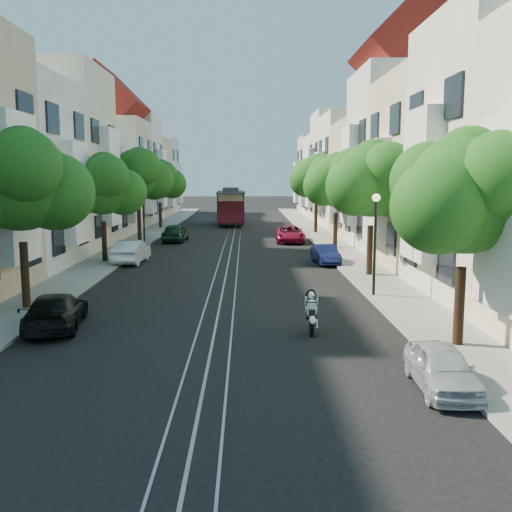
{
  "coord_description": "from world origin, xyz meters",
  "views": [
    {
      "loc": [
        1.01,
        -19.03,
        4.97
      ],
      "look_at": [
        1.44,
        4.57,
        1.67
      ],
      "focal_mm": 40.0,
      "sensor_mm": 36.0,
      "label": 1
    }
  ],
  "objects_px": {
    "tree_e_b": "(373,181)",
    "parked_car_w_near": "(56,311)",
    "tree_w_c": "(139,175)",
    "tree_w_d": "(160,181)",
    "parked_car_w_mid": "(132,252)",
    "cable_car": "(231,205)",
    "tree_e_d": "(317,178)",
    "tree_w_b": "(103,187)",
    "lamp_east": "(375,229)",
    "tree_w_a": "(21,183)",
    "sportbike_rider": "(311,309)",
    "parked_car_e_mid": "(326,254)",
    "parked_car_e_far": "(290,234)",
    "parked_car_e_near": "(442,368)",
    "parked_car_w_far": "(175,233)",
    "tree_e_c": "(337,182)",
    "tree_e_a": "(467,197)"
  },
  "relations": [
    {
      "from": "cable_car",
      "to": "parked_car_w_near",
      "type": "relative_size",
      "value": 2.27
    },
    {
      "from": "tree_w_a",
      "to": "cable_car",
      "type": "relative_size",
      "value": 0.73
    },
    {
      "from": "tree_e_d",
      "to": "tree_w_a",
      "type": "distance_m",
      "value": 32.38
    },
    {
      "from": "tree_e_c",
      "to": "parked_car_e_near",
      "type": "xyz_separation_m",
      "value": [
        -1.66,
        -26.25,
        -4.07
      ]
    },
    {
      "from": "tree_w_d",
      "to": "tree_e_b",
      "type": "bearing_deg",
      "value": -61.93
    },
    {
      "from": "tree_e_b",
      "to": "tree_w_a",
      "type": "xyz_separation_m",
      "value": [
        -14.4,
        -7.0,
        0.0
      ]
    },
    {
      "from": "parked_car_w_far",
      "to": "tree_e_b",
      "type": "bearing_deg",
      "value": 130.16
    },
    {
      "from": "tree_w_b",
      "to": "parked_car_e_mid",
      "type": "height_order",
      "value": "tree_w_b"
    },
    {
      "from": "parked_car_e_mid",
      "to": "tree_e_d",
      "type": "bearing_deg",
      "value": 80.12
    },
    {
      "from": "tree_w_c",
      "to": "parked_car_w_far",
      "type": "relative_size",
      "value": 1.76
    },
    {
      "from": "tree_w_c",
      "to": "parked_car_w_near",
      "type": "distance_m",
      "value": 26.04
    },
    {
      "from": "tree_w_c",
      "to": "parked_car_w_mid",
      "type": "xyz_separation_m",
      "value": [
        1.54,
        -11.18,
        -4.41
      ]
    },
    {
      "from": "tree_w_c",
      "to": "parked_car_e_far",
      "type": "xyz_separation_m",
      "value": [
        11.54,
        -0.81,
        -4.44
      ]
    },
    {
      "from": "parked_car_w_far",
      "to": "parked_car_w_mid",
      "type": "bearing_deg",
      "value": 87.44
    },
    {
      "from": "cable_car",
      "to": "tree_w_c",
      "type": "bearing_deg",
      "value": -114.11
    },
    {
      "from": "parked_car_e_mid",
      "to": "tree_w_c",
      "type": "bearing_deg",
      "value": 132.89
    },
    {
      "from": "cable_car",
      "to": "tree_e_d",
      "type": "bearing_deg",
      "value": -51.72
    },
    {
      "from": "cable_car",
      "to": "parked_car_e_near",
      "type": "bearing_deg",
      "value": -83.5
    },
    {
      "from": "parked_car_e_near",
      "to": "parked_car_w_far",
      "type": "xyz_separation_m",
      "value": [
        -10.0,
        31.03,
        0.16
      ]
    },
    {
      "from": "parked_car_w_far",
      "to": "tree_w_c",
      "type": "bearing_deg",
      "value": -1.01
    },
    {
      "from": "tree_e_d",
      "to": "parked_car_e_near",
      "type": "bearing_deg",
      "value": -92.55
    },
    {
      "from": "tree_w_b",
      "to": "lamp_east",
      "type": "relative_size",
      "value": 1.51
    },
    {
      "from": "tree_e_b",
      "to": "parked_car_w_far",
      "type": "distance_m",
      "value": 20.03
    },
    {
      "from": "tree_e_b",
      "to": "lamp_east",
      "type": "relative_size",
      "value": 1.61
    },
    {
      "from": "tree_e_a",
      "to": "tree_w_d",
      "type": "distance_m",
      "value": 41.57
    },
    {
      "from": "tree_w_d",
      "to": "parked_car_w_mid",
      "type": "xyz_separation_m",
      "value": [
        1.54,
        -22.18,
        -3.94
      ]
    },
    {
      "from": "tree_w_b",
      "to": "lamp_east",
      "type": "xyz_separation_m",
      "value": [
        13.44,
        -9.98,
        -1.55
      ]
    },
    {
      "from": "tree_e_b",
      "to": "tree_w_c",
      "type": "relative_size",
      "value": 0.94
    },
    {
      "from": "tree_e_d",
      "to": "parked_car_e_near",
      "type": "height_order",
      "value": "tree_e_d"
    },
    {
      "from": "tree_e_d",
      "to": "parked_car_w_mid",
      "type": "distance_m",
      "value": 21.87
    },
    {
      "from": "tree_e_c",
      "to": "parked_car_w_far",
      "type": "bearing_deg",
      "value": 157.73
    },
    {
      "from": "tree_w_d",
      "to": "sportbike_rider",
      "type": "height_order",
      "value": "tree_w_d"
    },
    {
      "from": "tree_w_a",
      "to": "sportbike_rider",
      "type": "height_order",
      "value": "tree_w_a"
    },
    {
      "from": "parked_car_e_near",
      "to": "tree_w_b",
      "type": "bearing_deg",
      "value": 124.43
    },
    {
      "from": "parked_car_w_near",
      "to": "tree_e_b",
      "type": "bearing_deg",
      "value": -150.29
    },
    {
      "from": "tree_w_d",
      "to": "sportbike_rider",
      "type": "xyz_separation_m",
      "value": [
        10.26,
        -37.16,
        -3.86
      ]
    },
    {
      "from": "tree_e_b",
      "to": "parked_car_w_mid",
      "type": "relative_size",
      "value": 1.66
    },
    {
      "from": "lamp_east",
      "to": "cable_car",
      "type": "distance_m",
      "value": 37.12
    },
    {
      "from": "sportbike_rider",
      "to": "tree_w_b",
      "type": "bearing_deg",
      "value": 128.02
    },
    {
      "from": "tree_e_a",
      "to": "lamp_east",
      "type": "relative_size",
      "value": 1.51
    },
    {
      "from": "tree_w_c",
      "to": "tree_w_d",
      "type": "height_order",
      "value": "tree_w_c"
    },
    {
      "from": "tree_w_b",
      "to": "parked_car_w_far",
      "type": "height_order",
      "value": "tree_w_b"
    },
    {
      "from": "tree_w_d",
      "to": "parked_car_e_far",
      "type": "relative_size",
      "value": 1.44
    },
    {
      "from": "lamp_east",
      "to": "sportbike_rider",
      "type": "bearing_deg",
      "value": -121.53
    },
    {
      "from": "tree_e_b",
      "to": "parked_car_e_mid",
      "type": "bearing_deg",
      "value": 111.16
    },
    {
      "from": "tree_e_d",
      "to": "sportbike_rider",
      "type": "xyz_separation_m",
      "value": [
        -4.14,
        -32.16,
        -4.13
      ]
    },
    {
      "from": "tree_e_d",
      "to": "lamp_east",
      "type": "distance_m",
      "value": 27.07
    },
    {
      "from": "tree_e_b",
      "to": "parked_car_w_near",
      "type": "height_order",
      "value": "tree_e_b"
    },
    {
      "from": "tree_e_d",
      "to": "tree_w_d",
      "type": "distance_m",
      "value": 15.25
    },
    {
      "from": "lamp_east",
      "to": "parked_car_e_far",
      "type": "bearing_deg",
      "value": 95.38
    }
  ]
}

